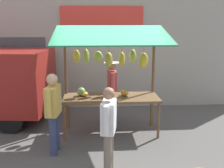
% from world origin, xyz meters
% --- Properties ---
extents(ground_plane, '(40.00, 40.00, 0.00)m').
position_xyz_m(ground_plane, '(0.00, 0.00, 0.00)').
color(ground_plane, '#514F4C').
extents(street_backdrop, '(9.00, 0.30, 3.40)m').
position_xyz_m(street_backdrop, '(0.06, -2.20, 1.70)').
color(street_backdrop, '#9E998E').
rests_on(street_backdrop, ground).
extents(market_stall, '(2.50, 1.46, 2.50)m').
position_xyz_m(market_stall, '(-0.01, -0.08, 1.56)').
color(market_stall, brown).
rests_on(market_stall, ground).
extents(vendor_with_sunhat, '(0.42, 0.69, 1.61)m').
position_xyz_m(vendor_with_sunhat, '(-0.07, -0.75, 0.95)').
color(vendor_with_sunhat, navy).
rests_on(vendor_with_sunhat, ground).
extents(shopper_with_ponytail, '(0.28, 0.69, 1.61)m').
position_xyz_m(shopper_with_ponytail, '(1.19, 0.93, 0.93)').
color(shopper_with_ponytail, navy).
rests_on(shopper_with_ponytail, ground).
extents(shopper_in_striped_shirt, '(0.30, 0.65, 1.52)m').
position_xyz_m(shopper_in_striped_shirt, '(0.16, 1.76, 0.86)').
color(shopper_in_striped_shirt, '#726656').
rests_on(shopper_in_striped_shirt, ground).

